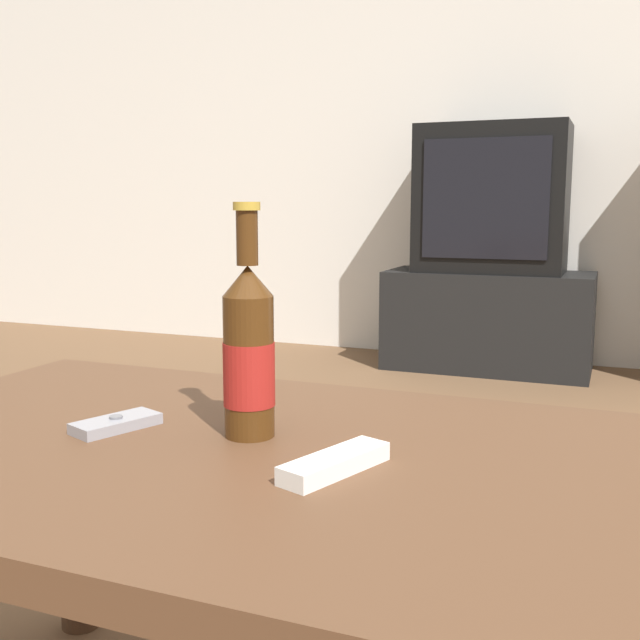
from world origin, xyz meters
The scene contains 7 objects.
back_wall centered at (0.00, 3.02, 1.30)m, with size 8.00×0.05×2.60m.
coffee_table centered at (0.00, 0.00, 0.40)m, with size 1.02×0.65×0.48m.
tv_stand centered at (-0.12, 2.74, 0.23)m, with size 0.93×0.42×0.46m.
television centered at (-0.12, 2.74, 0.79)m, with size 0.66×0.39×0.66m.
beer_bottle centered at (0.02, 0.04, 0.59)m, with size 0.06×0.06×0.29m.
cell_phone centered at (-0.15, 0.00, 0.49)m, with size 0.08×0.12×0.02m.
remote_control centered at (0.16, -0.04, 0.49)m, with size 0.09×0.15×0.02m.
Camera 1 is at (0.43, -0.76, 0.76)m, focal length 42.00 mm.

